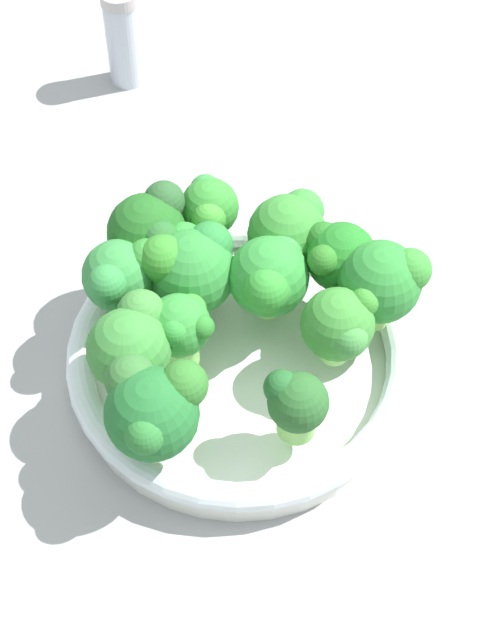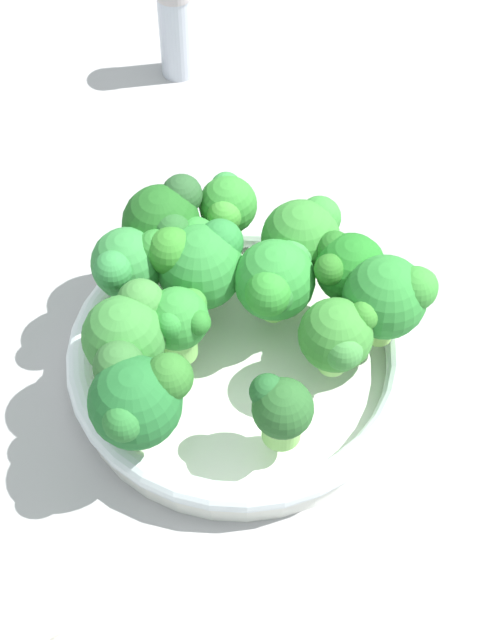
# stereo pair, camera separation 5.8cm
# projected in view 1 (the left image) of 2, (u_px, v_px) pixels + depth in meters

# --- Properties ---
(ground_plane) EXTENTS (1.30, 1.30, 0.03)m
(ground_plane) POSITION_uv_depth(u_px,v_px,m) (274.00, 379.00, 0.75)
(ground_plane) COLOR #A4A2A3
(bowl) EXTENTS (0.26, 0.26, 0.04)m
(bowl) POSITION_uv_depth(u_px,v_px,m) (240.00, 359.00, 0.72)
(bowl) COLOR white
(bowl) RESTS_ON ground_plane
(broccoli_floret_0) EXTENTS (0.07, 0.05, 0.07)m
(broccoli_floret_0) POSITION_uv_depth(u_px,v_px,m) (122.00, 275.00, 0.69)
(broccoli_floret_0) COLOR #9DD572
(broccoli_floret_0) RESTS_ON bowl
(broccoli_floret_1) EXTENTS (0.07, 0.06, 0.07)m
(broccoli_floret_1) POSITION_uv_depth(u_px,v_px,m) (268.00, 280.00, 0.69)
(broccoli_floret_1) COLOR #8BC55E
(broccoli_floret_1) RESTS_ON bowl
(broccoli_floret_2) EXTENTS (0.06, 0.06, 0.07)m
(broccoli_floret_2) POSITION_uv_depth(u_px,v_px,m) (338.00, 257.00, 0.70)
(broccoli_floret_2) COLOR #9CDB61
(broccoli_floret_2) RESTS_ON bowl
(broccoli_floret_3) EXTENTS (0.05, 0.05, 0.06)m
(broccoli_floret_3) POSITION_uv_depth(u_px,v_px,m) (181.00, 328.00, 0.67)
(broccoli_floret_3) COLOR #83CC62
(broccoli_floret_3) RESTS_ON bowl
(broccoli_floret_4) EXTENTS (0.07, 0.06, 0.07)m
(broccoli_floret_4) POSITION_uv_depth(u_px,v_px,m) (288.00, 234.00, 0.72)
(broccoli_floret_4) COLOR #93C769
(broccoli_floret_4) RESTS_ON bowl
(broccoli_floret_5) EXTENTS (0.06, 0.06, 0.06)m
(broccoli_floret_5) POSITION_uv_depth(u_px,v_px,m) (340.00, 326.00, 0.67)
(broccoli_floret_5) COLOR #98DA6F
(broccoli_floret_5) RESTS_ON bowl
(broccoli_floret_6) EXTENTS (0.07, 0.06, 0.07)m
(broccoli_floret_6) POSITION_uv_depth(u_px,v_px,m) (150.00, 230.00, 0.71)
(broccoli_floret_6) COLOR #94CE6A
(broccoli_floret_6) RESTS_ON bowl
(broccoli_floret_7) EXTENTS (0.07, 0.06, 0.07)m
(broccoli_floret_7) POSITION_uv_depth(u_px,v_px,m) (132.00, 343.00, 0.65)
(broccoli_floret_7) COLOR #88BE58
(broccoli_floret_7) RESTS_ON bowl
(broccoli_floret_8) EXTENTS (0.04, 0.05, 0.05)m
(broccoli_floret_8) POSITION_uv_depth(u_px,v_px,m) (295.00, 403.00, 0.64)
(broccoli_floret_8) COLOR #8FD367
(broccoli_floret_8) RESTS_ON bowl
(broccoli_floret_9) EXTENTS (0.05, 0.05, 0.07)m
(broccoli_floret_9) POSITION_uv_depth(u_px,v_px,m) (209.00, 209.00, 0.73)
(broccoli_floret_9) COLOR #86C15E
(broccoli_floret_9) RESTS_ON bowl
(broccoli_floret_10) EXTENTS (0.08, 0.07, 0.07)m
(broccoli_floret_10) POSITION_uv_depth(u_px,v_px,m) (190.00, 265.00, 0.70)
(broccoli_floret_10) COLOR #95C866
(broccoli_floret_10) RESTS_ON bowl
(broccoli_floret_11) EXTENTS (0.07, 0.07, 0.07)m
(broccoli_floret_11) POSITION_uv_depth(u_px,v_px,m) (152.00, 409.00, 0.62)
(broccoli_floret_11) COLOR #82B05A
(broccoli_floret_11) RESTS_ON bowl
(broccoli_floret_12) EXTENTS (0.07, 0.06, 0.08)m
(broccoli_floret_12) POSITION_uv_depth(u_px,v_px,m) (385.00, 281.00, 0.68)
(broccoli_floret_12) COLOR #93CF61
(broccoli_floret_12) RESTS_ON bowl
(pepper_shaker) EXTENTS (0.04, 0.04, 0.10)m
(pepper_shaker) POSITION_uv_depth(u_px,v_px,m) (123.00, 37.00, 0.91)
(pepper_shaker) COLOR silver
(pepper_shaker) RESTS_ON ground_plane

